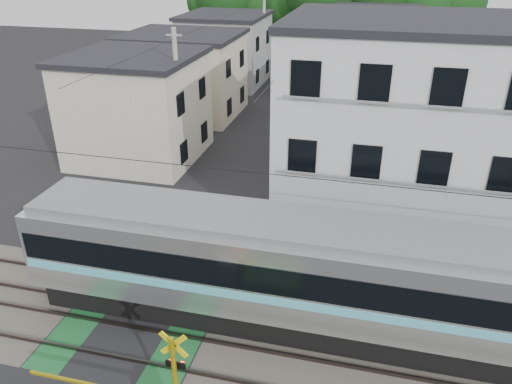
# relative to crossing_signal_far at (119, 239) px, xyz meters

# --- Properties ---
(ground) EXTENTS (120.00, 120.00, 0.00)m
(ground) POSITION_rel_crossing_signal_far_xyz_m (2.59, -3.65, -0.71)
(ground) COLOR black
(track_bed) EXTENTS (120.00, 120.00, 0.14)m
(track_bed) POSITION_rel_crossing_signal_far_xyz_m (2.59, -3.65, -0.67)
(track_bed) COLOR #47423A
(track_bed) RESTS_ON ground
(crossing_signal_far) EXTENTS (4.74, 0.65, 3.09)m
(crossing_signal_far) POSITION_rel_crossing_signal_far_xyz_m (0.00, 0.00, 0.00)
(crossing_signal_far) COLOR yellow
(crossing_signal_far) RESTS_ON ground
(apartment_block) EXTENTS (10.20, 8.36, 9.30)m
(apartment_block) POSITION_rel_crossing_signal_far_xyz_m (11.09, 5.84, 3.94)
(apartment_block) COLOR silver
(apartment_block) RESTS_ON ground
(houses_row) EXTENTS (22.07, 31.35, 6.80)m
(houses_row) POSITION_rel_crossing_signal_far_xyz_m (2.84, 22.27, 2.53)
(houses_row) COLOR beige
(houses_row) RESTS_ON ground
(tree_hill) EXTENTS (40.00, 13.15, 11.85)m
(tree_hill) POSITION_rel_crossing_signal_far_xyz_m (3.59, 44.64, 4.90)
(tree_hill) COLOR #174216
(tree_hill) RESTS_ON ground
(catenary) EXTENTS (60.00, 5.04, 7.00)m
(catenary) POSITION_rel_crossing_signal_far_xyz_m (8.59, -3.62, 2.98)
(catenary) COLOR #2D2D33
(catenary) RESTS_ON ground
(utility_poles) EXTENTS (7.90, 42.00, 8.00)m
(utility_poles) POSITION_rel_crossing_signal_far_xyz_m (1.53, 19.35, 3.37)
(utility_poles) COLOR #A5A5A0
(utility_poles) RESTS_ON ground
(pedestrian) EXTENTS (0.74, 0.59, 1.77)m
(pedestrian) POSITION_rel_crossing_signal_far_xyz_m (3.14, 24.41, 0.18)
(pedestrian) COLOR #2F2C37
(pedestrian) RESTS_ON ground
(weed_patches) EXTENTS (10.25, 8.80, 0.40)m
(weed_patches) POSITION_rel_crossing_signal_far_xyz_m (4.34, -3.74, -0.53)
(weed_patches) COLOR #2D5E1E
(weed_patches) RESTS_ON ground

